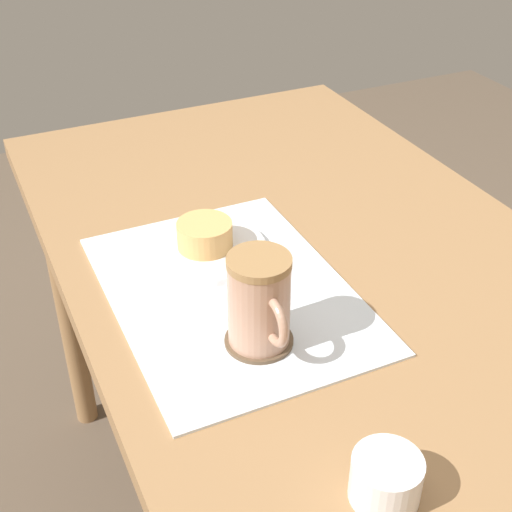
# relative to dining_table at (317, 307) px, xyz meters

# --- Properties ---
(dining_table) EXTENTS (1.25, 0.71, 0.74)m
(dining_table) POSITION_rel_dining_table_xyz_m (0.00, 0.00, 0.00)
(dining_table) COLOR #997047
(dining_table) RESTS_ON ground_plane
(placemat) EXTENTS (0.43, 0.31, 0.00)m
(placemat) POSITION_rel_dining_table_xyz_m (0.02, -0.15, 0.09)
(placemat) COLOR white
(placemat) RESTS_ON dining_table
(pastry_plate) EXTENTS (0.18, 0.18, 0.01)m
(pastry_plate) POSITION_rel_dining_table_xyz_m (-0.08, -0.15, 0.09)
(pastry_plate) COLOR white
(pastry_plate) RESTS_ON placemat
(pastry) EXTENTS (0.08, 0.08, 0.04)m
(pastry) POSITION_rel_dining_table_xyz_m (-0.08, -0.15, 0.12)
(pastry) COLOR #E0A860
(pastry) RESTS_ON pastry_plate
(coffee_coaster) EXTENTS (0.09, 0.09, 0.00)m
(coffee_coaster) POSITION_rel_dining_table_xyz_m (0.13, -0.16, 0.09)
(coffee_coaster) COLOR brown
(coffee_coaster) RESTS_ON placemat
(coffee_mug) EXTENTS (0.11, 0.08, 0.12)m
(coffee_mug) POSITION_rel_dining_table_xyz_m (0.13, -0.16, 0.15)
(coffee_mug) COLOR tan
(coffee_mug) RESTS_ON coffee_coaster
(sugar_bowl) EXTENTS (0.07, 0.07, 0.05)m
(sugar_bowl) POSITION_rel_dining_table_xyz_m (0.38, -0.14, 0.11)
(sugar_bowl) COLOR white
(sugar_bowl) RESTS_ON dining_table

